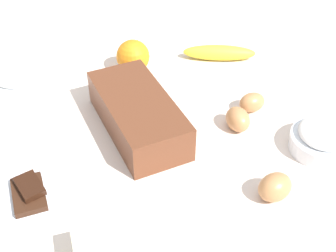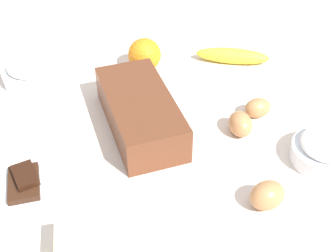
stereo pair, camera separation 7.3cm
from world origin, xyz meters
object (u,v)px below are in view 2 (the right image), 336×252
object	(u,v)px
sugar_bowl	(326,150)
egg_beside_bowl	(267,195)
flour_bowl	(31,71)
banana	(232,56)
chocolate_plate	(25,185)
loaf_pan	(140,112)
egg_near_butter	(258,108)
egg_loose	(240,124)
orange_fruit	(145,55)

from	to	relation	value
sugar_bowl	egg_beside_bowl	size ratio (longest dim) A/B	1.98
flour_bowl	egg_beside_bowl	xyz separation A→B (m)	(-0.47, -0.44, -0.00)
sugar_bowl	banana	distance (m)	0.39
banana	chocolate_plate	world-z (taller)	banana
egg_beside_bowl	chocolate_plate	world-z (taller)	egg_beside_bowl
flour_bowl	loaf_pan	bearing A→B (deg)	-132.26
loaf_pan	flour_bowl	world-z (taller)	loaf_pan
loaf_pan	egg_near_butter	world-z (taller)	loaf_pan
egg_beside_bowl	chocolate_plate	bearing A→B (deg)	75.58
flour_bowl	banana	world-z (taller)	flour_bowl
egg_near_butter	egg_loose	xyz separation A→B (m)	(-0.05, 0.06, 0.00)
orange_fruit	loaf_pan	bearing A→B (deg)	170.59
sugar_bowl	loaf_pan	bearing A→B (deg)	64.82
flour_bowl	banana	bearing A→B (deg)	-89.73
flour_bowl	orange_fruit	xyz separation A→B (m)	(0.01, -0.28, 0.01)
flour_bowl	banana	xyz separation A→B (m)	(0.00, -0.51, -0.01)
orange_fruit	egg_beside_bowl	size ratio (longest dim) A/B	1.25
chocolate_plate	egg_loose	bearing A→B (deg)	-78.62
loaf_pan	egg_loose	xyz separation A→B (m)	(-0.06, -0.21, -0.02)
egg_loose	orange_fruit	bearing A→B (deg)	30.54
orange_fruit	egg_loose	xyz separation A→B (m)	(-0.28, -0.17, -0.02)
flour_bowl	egg_near_butter	xyz separation A→B (m)	(-0.22, -0.50, -0.01)
sugar_bowl	egg_beside_bowl	bearing A→B (deg)	121.30
sugar_bowl	orange_fruit	world-z (taller)	orange_fruit
chocolate_plate	egg_beside_bowl	bearing A→B (deg)	-104.42
loaf_pan	orange_fruit	size ratio (longest dim) A/B	3.56
banana	orange_fruit	xyz separation A→B (m)	(0.01, 0.23, 0.02)
sugar_bowl	chocolate_plate	bearing A→B (deg)	88.17
egg_beside_bowl	chocolate_plate	xyz separation A→B (m)	(0.11, 0.43, -0.02)
egg_beside_bowl	egg_loose	size ratio (longest dim) A/B	1.03
orange_fruit	egg_loose	size ratio (longest dim) A/B	1.29
egg_near_butter	egg_loose	size ratio (longest dim) A/B	0.93
orange_fruit	egg_loose	world-z (taller)	orange_fruit
loaf_pan	sugar_bowl	xyz separation A→B (m)	(-0.16, -0.35, -0.01)
sugar_bowl	egg_loose	world-z (taller)	sugar_bowl
banana	flour_bowl	bearing A→B (deg)	90.27
egg_near_butter	chocolate_plate	size ratio (longest dim) A/B	0.47
banana	egg_loose	distance (m)	0.29
egg_beside_bowl	sugar_bowl	bearing A→B (deg)	-58.70
loaf_pan	egg_near_butter	size ratio (longest dim) A/B	4.92
egg_beside_bowl	egg_loose	bearing A→B (deg)	-2.93
flour_bowl	egg_near_butter	world-z (taller)	flour_bowl
egg_loose	chocolate_plate	distance (m)	0.45
sugar_bowl	banana	bearing A→B (deg)	11.68
banana	orange_fruit	world-z (taller)	orange_fruit
banana	egg_loose	world-z (taller)	egg_loose
flour_bowl	sugar_bowl	distance (m)	0.70
flour_bowl	sugar_bowl	xyz separation A→B (m)	(-0.38, -0.59, -0.00)
loaf_pan	chocolate_plate	bearing A→B (deg)	112.15
loaf_pan	egg_beside_bowl	xyz separation A→B (m)	(-0.25, -0.20, -0.02)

